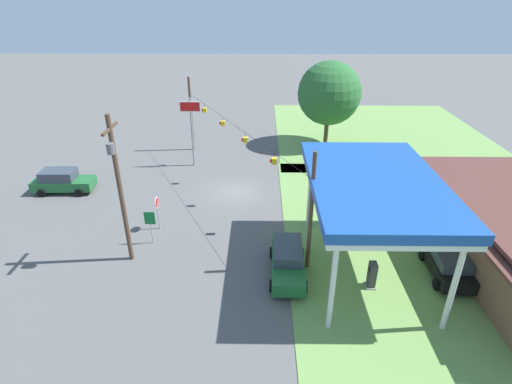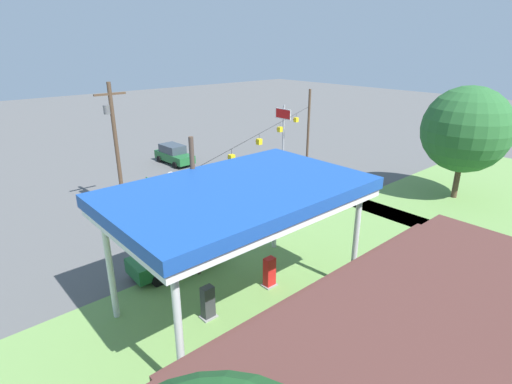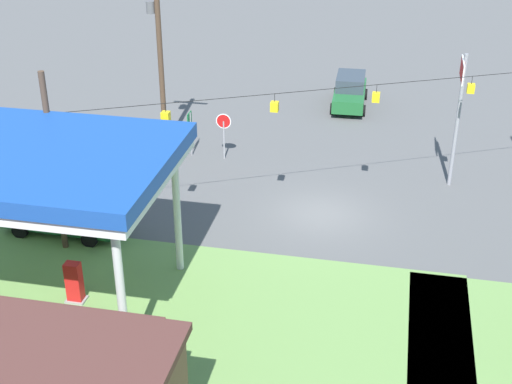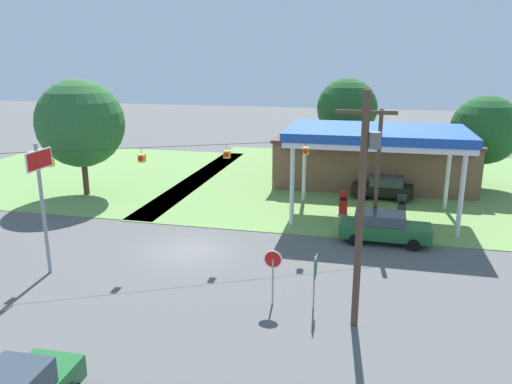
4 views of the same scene
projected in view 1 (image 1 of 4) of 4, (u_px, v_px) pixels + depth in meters
ground_plane at (235, 192)px, 33.35m from camera, size 160.00×160.00×0.00m
grass_verge_opposite_corner at (378, 132)px, 47.41m from camera, size 24.00×24.00×0.04m
gas_station_canopy at (375, 186)px, 22.00m from camera, size 11.37×7.10×5.97m
fuel_pump_near at (357, 238)px, 25.81m from camera, size 0.71×0.56×1.64m
fuel_pump_far at (372, 276)px, 22.43m from camera, size 0.71×0.56×1.64m
car_at_pumps_front at (288, 260)px, 23.53m from camera, size 5.16×2.21×1.77m
car_at_pumps_rear at (448, 263)px, 23.30m from camera, size 4.55×2.31×1.72m
car_on_crossroad at (62, 181)px, 33.05m from camera, size 2.22×4.93×1.94m
stop_sign_roadside at (157, 206)px, 27.48m from camera, size 0.80×0.08×2.50m
stop_sign_overhead at (191, 120)px, 36.44m from camera, size 0.22×1.88×6.51m
route_sign at (150, 221)px, 25.91m from camera, size 0.10×0.70×2.40m
utility_pole_main at (119, 184)px, 22.76m from camera, size 2.20×0.44×9.31m
signal_span_gantry at (234, 146)px, 31.47m from camera, size 20.23×10.24×7.55m
tree_west_verge at (329, 93)px, 41.26m from camera, size 6.57×6.57×8.84m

